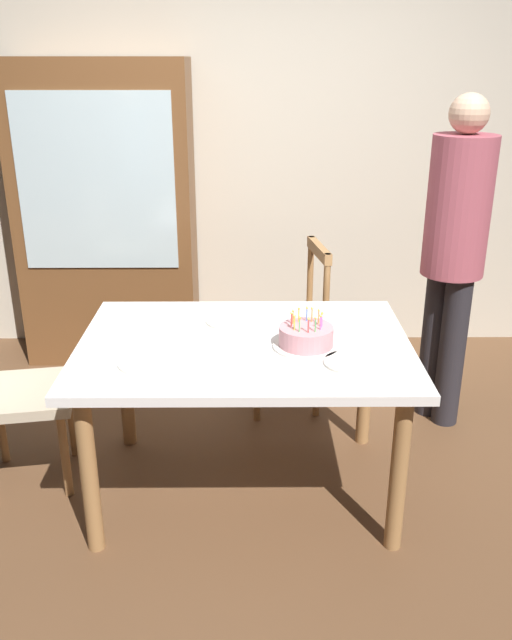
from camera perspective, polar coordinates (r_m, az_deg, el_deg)
ground at (r=3.22m, az=-0.92°, el=-14.25°), size 6.40×6.40×0.00m
back_wall at (r=4.50m, az=-0.82°, el=14.14°), size 6.40×0.10×2.60m
dining_table at (r=2.88m, az=-1.00°, el=-3.58°), size 1.43×1.01×0.75m
birthday_cake at (r=2.78m, az=4.35°, el=-1.52°), size 0.28×0.28×0.16m
plate_near_celebrant at (r=2.67m, az=-9.54°, el=-3.70°), size 0.22×0.22×0.01m
plate_far_side at (r=3.05m, az=-2.31°, el=-0.07°), size 0.22×0.22×0.01m
plate_near_guest at (r=2.66m, az=8.22°, el=-3.66°), size 0.22×0.22×0.01m
fork_near_celebrant at (r=2.71m, az=-12.86°, el=-3.64°), size 0.18×0.03×0.01m
fork_far_side at (r=3.05m, az=-5.32°, el=-0.24°), size 0.18×0.05×0.01m
chair_spindle_back at (r=3.73m, az=2.70°, el=-0.91°), size 0.50×0.50×0.95m
chair_upholstered at (r=3.21m, az=-21.09°, el=-4.83°), size 0.51×0.51×0.95m
person_guest at (r=3.55m, az=16.76°, el=6.20°), size 0.32×0.32×1.74m
china_cabinet at (r=4.37m, az=-12.74°, el=8.76°), size 1.10×0.45×1.90m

